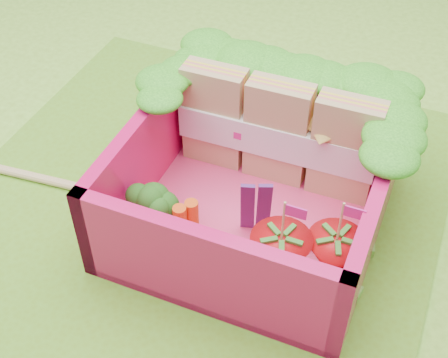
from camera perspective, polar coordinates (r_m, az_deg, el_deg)
name	(u,v)px	position (r m, az deg, el deg)	size (l,w,h in m)	color
ground	(201,199)	(3.53, -2.10, -1.87)	(14.00, 14.00, 0.00)	#78B633
placemat	(201,198)	(3.52, -2.10, -1.70)	(2.60, 2.60, 0.03)	#67A224
bento_floor	(253,217)	(3.36, 2.64, -3.52)	(1.30, 1.30, 0.05)	#E43A70
bento_box	(254,184)	(3.18, 2.78, -0.47)	(1.30, 1.30, 0.55)	#DD125D
lettuce_ruffle	(289,78)	(3.34, 5.99, 9.13)	(1.43, 0.83, 0.11)	#237C16
sandwich_stack	(279,132)	(3.39, 5.02, 4.27)	(1.10, 0.19, 0.61)	tan
broccoli	(154,204)	(3.15, -6.46, -2.29)	(0.32, 0.32, 0.27)	#5D8B43
carrot_sticks	(186,222)	(3.15, -3.48, -3.94)	(0.11, 0.13, 0.24)	#F75614
purple_wedges	(256,207)	(3.12, 2.92, -2.53)	(0.15, 0.07, 0.38)	#421855
strawberry_left	(280,259)	(2.96, 5.11, -7.26)	(0.29, 0.29, 0.53)	red
strawberry_right	(334,258)	(3.00, 9.99, -7.13)	(0.28, 0.28, 0.52)	red
snap_peas	(314,264)	(3.12, 8.21, -7.72)	(0.60, 0.47, 0.05)	#75C53E
chopsticks	(12,172)	(3.82, -18.79, 0.62)	(2.20, 0.25, 0.05)	#E7C57F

